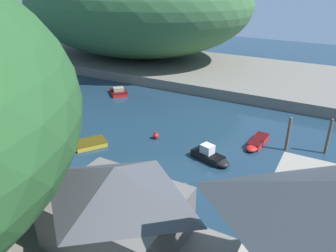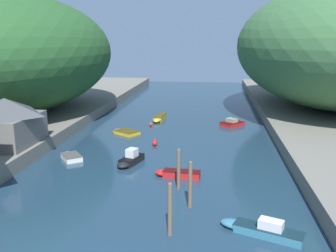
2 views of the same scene
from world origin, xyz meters
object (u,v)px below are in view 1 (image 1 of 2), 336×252
boat_small_dinghy (85,144)px  channel_buoy_near (71,125)px  boat_mid_channel (48,115)px  boathouse_shed (117,203)px  channel_buoy_far (156,135)px  boat_red_skiff (167,193)px  boat_far_upstream (118,91)px  boat_near_quay (211,157)px  boat_yellow_tender (256,143)px  person_on_quay (176,229)px

boat_small_dinghy → channel_buoy_near: (2.81, 4.75, 0.06)m
boat_mid_channel → boathouse_shed: bearing=61.1°
channel_buoy_far → channel_buoy_near: bearing=102.4°
boat_red_skiff → boat_far_upstream: size_ratio=0.84×
boathouse_shed → boat_red_skiff: boathouse_shed is taller
boat_red_skiff → boat_near_quay: (6.79, -1.00, 0.20)m
boathouse_shed → channel_buoy_near: size_ratio=10.12×
boat_red_skiff → boat_mid_channel: bearing=35.0°
boat_mid_channel → boat_small_dinghy: size_ratio=1.32×
boat_far_upstream → boat_small_dinghy: bearing=-111.4°
boat_near_quay → channel_buoy_near: bearing=-70.4°
boat_yellow_tender → boat_small_dinghy: 17.65m
boat_far_upstream → boat_near_quay: size_ratio=1.02×
boathouse_shed → boat_near_quay: size_ratio=1.85×
boat_far_upstream → channel_buoy_near: 12.51m
boat_small_dinghy → person_on_quay: (-8.64, -15.04, 2.27)m
channel_buoy_near → person_on_quay: 22.97m
boat_yellow_tender → boat_mid_channel: boat_mid_channel is taller
person_on_quay → boat_yellow_tender: bearing=-97.1°
boat_small_dinghy → boat_near_quay: bearing=-130.0°
channel_buoy_far → boat_yellow_tender: bearing=-69.9°
channel_buoy_near → channel_buoy_far: channel_buoy_far is taller
boat_yellow_tender → boat_far_upstream: (6.41, 22.48, 0.04)m
boat_near_quay → channel_buoy_near: boat_near_quay is taller
boat_far_upstream → person_on_quay: (-23.73, -22.15, 2.17)m
boat_far_upstream → boat_small_dinghy: 16.69m
boat_mid_channel → boat_red_skiff: 21.57m
person_on_quay → boat_red_skiff: bearing=-62.1°
boat_mid_channel → channel_buoy_far: channel_buoy_far is taller
boat_mid_channel → channel_buoy_far: bearing=100.0°
boat_small_dinghy → channel_buoy_far: bearing=-103.0°
channel_buoy_near → channel_buoy_far: 10.41m
boat_near_quay → channel_buoy_near: size_ratio=5.47×
boat_red_skiff → boat_small_dinghy: size_ratio=0.83×
boat_small_dinghy → channel_buoy_far: (5.04, -5.42, 0.14)m
boathouse_shed → boat_mid_channel: boathouse_shed is taller
boat_small_dinghy → channel_buoy_far: size_ratio=4.50×
boat_yellow_tender → channel_buoy_far: channel_buoy_far is taller
boat_near_quay → boathouse_shed: bearing=14.9°
boathouse_shed → boat_yellow_tender: size_ratio=1.80×
boat_yellow_tender → boat_red_skiff: boat_yellow_tender is taller
boat_red_skiff → boathouse_shed: bearing=147.1°
boat_yellow_tender → boat_far_upstream: bearing=-11.0°
boat_yellow_tender → channel_buoy_far: bearing=25.0°
boat_near_quay → boat_small_dinghy: size_ratio=0.97×
boat_mid_channel → boat_small_dinghy: boat_mid_channel is taller
boat_red_skiff → person_on_quay: bearing=177.0°
boathouse_shed → boat_yellow_tender: boathouse_shed is taller
boat_yellow_tender → boat_near_quay: bearing=65.2°
boat_far_upstream → boat_small_dinghy: boat_far_upstream is taller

